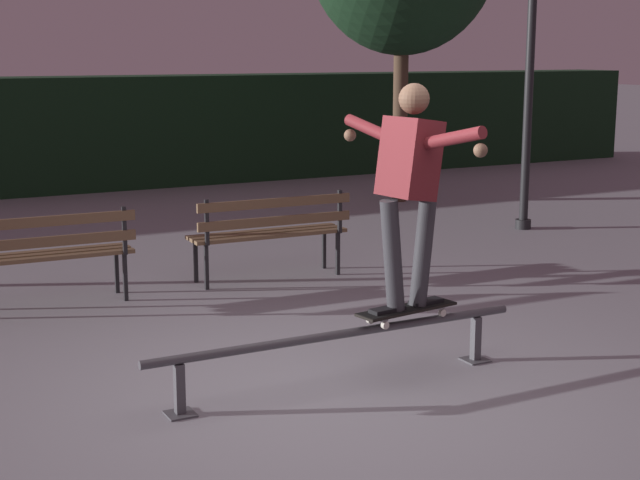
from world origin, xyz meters
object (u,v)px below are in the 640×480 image
object	(u,v)px
skateboard	(407,310)
park_bench_leftmost	(43,249)
grind_rail	(340,342)
skateboarder	(410,177)
park_bench_left_center	(271,227)
lamp_post_right	(531,31)

from	to	relation	value
skateboard	park_bench_leftmost	distance (m)	3.53
grind_rail	skateboarder	world-z (taller)	skateboarder
park_bench_leftmost	park_bench_left_center	size ratio (longest dim) A/B	1.00
skateboarder	lamp_post_right	distance (m)	6.02
skateboard	park_bench_leftmost	size ratio (longest dim) A/B	0.50
grind_rail	lamp_post_right	world-z (taller)	lamp_post_right
park_bench_left_center	lamp_post_right	distance (m)	4.60
grind_rail	park_bench_left_center	xyz separation A→B (m)	(0.86, 2.98, 0.23)
skateboard	lamp_post_right	bearing A→B (deg)	42.58
grind_rail	park_bench_left_center	distance (m)	3.11
park_bench_leftmost	lamp_post_right	world-z (taller)	lamp_post_right
skateboarder	skateboard	bearing A→B (deg)	-171.52
park_bench_left_center	lamp_post_right	bearing A→B (deg)	14.30
skateboard	lamp_post_right	xyz separation A→B (m)	(4.36, 4.01, 2.01)
skateboard	skateboarder	world-z (taller)	skateboarder
skateboarder	park_bench_left_center	xyz separation A→B (m)	(0.32, 2.98, -0.87)
grind_rail	lamp_post_right	bearing A→B (deg)	39.29
park_bench_left_center	park_bench_leftmost	bearing A→B (deg)	180.00
skateboard	park_bench_left_center	size ratio (longest dim) A/B	0.50
grind_rail	lamp_post_right	distance (m)	6.69
grind_rail	park_bench_leftmost	distance (m)	3.28
lamp_post_right	park_bench_leftmost	bearing A→B (deg)	-170.65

